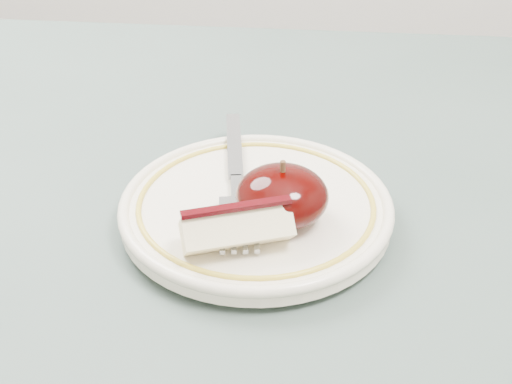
# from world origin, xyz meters

# --- Properties ---
(table) EXTENTS (0.90, 0.90, 0.75)m
(table) POSITION_xyz_m (0.00, 0.00, 0.66)
(table) COLOR brown
(table) RESTS_ON ground
(plate) EXTENTS (0.21, 0.21, 0.02)m
(plate) POSITION_xyz_m (-0.04, 0.04, 0.76)
(plate) COLOR #F0E2C9
(plate) RESTS_ON table
(apple_half) EXTENTS (0.07, 0.06, 0.05)m
(apple_half) POSITION_xyz_m (-0.02, 0.02, 0.79)
(apple_half) COLOR black
(apple_half) RESTS_ON plate
(apple_wedge) EXTENTS (0.08, 0.06, 0.04)m
(apple_wedge) POSITION_xyz_m (-0.05, -0.02, 0.79)
(apple_wedge) COLOR #FFEFBB
(apple_wedge) RESTS_ON plate
(fork) EXTENTS (0.05, 0.20, 0.00)m
(fork) POSITION_xyz_m (-0.06, 0.06, 0.77)
(fork) COLOR gray
(fork) RESTS_ON plate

